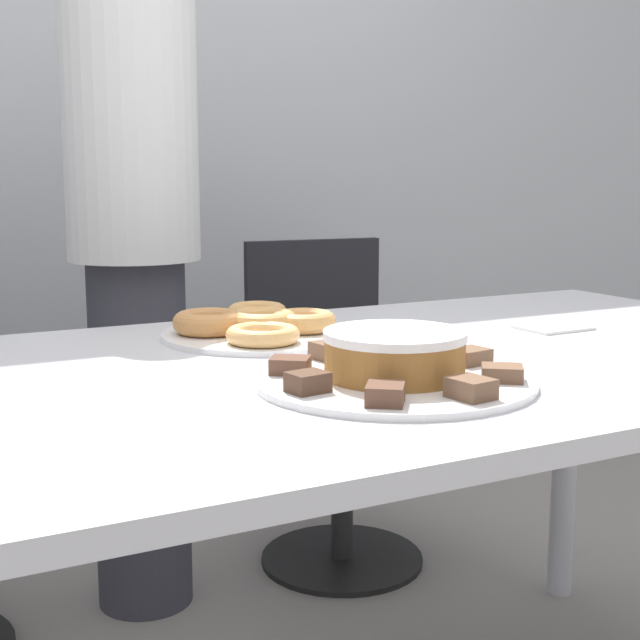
{
  "coord_description": "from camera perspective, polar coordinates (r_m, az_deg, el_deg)",
  "views": [
    {
      "loc": [
        -0.63,
        -1.17,
        1.05
      ],
      "look_at": [
        0.0,
        0.04,
        0.82
      ],
      "focal_mm": 50.0,
      "sensor_mm": 36.0,
      "label": 1
    }
  ],
  "objects": [
    {
      "name": "lamington_5",
      "position": [
        1.24,
        -1.91,
        -2.91
      ],
      "size": [
        0.07,
        0.07,
        0.02
      ],
      "rotation": [
        0.0,
        0.0,
        8.78
      ],
      "color": "brown",
      "rests_on": "plate_cake"
    },
    {
      "name": "donut_0",
      "position": [
        1.56,
        -3.73,
        -0.08
      ],
      "size": [
        0.12,
        0.12,
        0.04
      ],
      "color": "tan",
      "rests_on": "plate_donuts"
    },
    {
      "name": "lamington_7",
      "position": [
        1.08,
        4.2,
        -4.74
      ],
      "size": [
        0.07,
        0.07,
        0.02
      ],
      "rotation": [
        0.0,
        0.0,
        10.35
      ],
      "color": "brown",
      "rests_on": "plate_cake"
    },
    {
      "name": "office_chair_right",
      "position": [
        2.43,
        0.87,
        -5.96
      ],
      "size": [
        0.48,
        0.48,
        0.86
      ],
      "rotation": [
        0.0,
        0.0,
        -0.09
      ],
      "color": "black",
      "rests_on": "ground_plane"
    },
    {
      "name": "frosted_cake",
      "position": [
        1.22,
        4.79,
        -2.17
      ],
      "size": [
        0.2,
        0.2,
        0.06
      ],
      "color": "#9E662D",
      "rests_on": "plate_cake"
    },
    {
      "name": "donut_2",
      "position": [
        1.46,
        -3.68,
        -0.94
      ],
      "size": [
        0.12,
        0.12,
        0.03
      ],
      "color": "#E5AD66",
      "rests_on": "plate_donuts"
    },
    {
      "name": "wall_back",
      "position": [
        2.83,
        -15.19,
        14.22
      ],
      "size": [
        8.0,
        0.05,
        2.6
      ],
      "color": "#B2B7BC",
      "rests_on": "ground_plane"
    },
    {
      "name": "person_standing",
      "position": [
        2.12,
        -11.81,
        5.46
      ],
      "size": [
        0.31,
        0.31,
        1.7
      ],
      "color": "#383842",
      "rests_on": "ground_plane"
    },
    {
      "name": "donut_4",
      "position": [
        1.66,
        -4.05,
        0.46
      ],
      "size": [
        0.11,
        0.11,
        0.04
      ],
      "color": "tan",
      "rests_on": "plate_donuts"
    },
    {
      "name": "lamington_2",
      "position": [
        1.32,
        9.55,
        -2.3
      ],
      "size": [
        0.06,
        0.05,
        0.02
      ],
      "rotation": [
        0.0,
        0.0,
        6.43
      ],
      "color": "brown",
      "rests_on": "plate_cake"
    },
    {
      "name": "plate_cake",
      "position": [
        1.22,
        4.77,
        -3.88
      ],
      "size": [
        0.39,
        0.39,
        0.01
      ],
      "color": "white",
      "rests_on": "table"
    },
    {
      "name": "donut_3",
      "position": [
        1.57,
        -1.11,
        -0.07
      ],
      "size": [
        0.12,
        0.12,
        0.04
      ],
      "color": "tan",
      "rests_on": "plate_donuts"
    },
    {
      "name": "donut_1",
      "position": [
        1.56,
        -7.13,
        -0.14
      ],
      "size": [
        0.13,
        0.13,
        0.04
      ],
      "color": "#C68447",
      "rests_on": "plate_donuts"
    },
    {
      "name": "lamington_0",
      "position": [
        1.12,
        9.63,
        -4.33
      ],
      "size": [
        0.05,
        0.06,
        0.03
      ],
      "rotation": [
        0.0,
        0.0,
        4.86
      ],
      "color": "brown",
      "rests_on": "plate_cake"
    },
    {
      "name": "napkin",
      "position": [
        1.7,
        14.7,
        -0.46
      ],
      "size": [
        0.12,
        0.1,
        0.01
      ],
      "color": "white",
      "rests_on": "table"
    },
    {
      "name": "lamington_3",
      "position": [
        1.36,
        5.23,
        -1.77
      ],
      "size": [
        0.07,
        0.08,
        0.03
      ],
      "rotation": [
        0.0,
        0.0,
        7.21
      ],
      "color": "#513828",
      "rests_on": "plate_cake"
    },
    {
      "name": "lamington_1",
      "position": [
        1.22,
        11.58,
        -3.35
      ],
      "size": [
        0.07,
        0.07,
        0.02
      ],
      "rotation": [
        0.0,
        0.0,
        5.64
      ],
      "color": "brown",
      "rests_on": "plate_cake"
    },
    {
      "name": "lamington_6",
      "position": [
        1.13,
        -0.78,
        -4.0
      ],
      "size": [
        0.05,
        0.05,
        0.03
      ],
      "rotation": [
        0.0,
        0.0,
        9.57
      ],
      "color": "#513828",
      "rests_on": "plate_cake"
    },
    {
      "name": "lamington_4",
      "position": [
        1.33,
        0.71,
        -1.98
      ],
      "size": [
        0.05,
        0.06,
        0.03
      ],
      "rotation": [
        0.0,
        0.0,
        8.0
      ],
      "color": "brown",
      "rests_on": "plate_cake"
    },
    {
      "name": "table",
      "position": [
        1.38,
        0.63,
        -5.87
      ],
      "size": [
        1.89,
        0.95,
        0.76
      ],
      "color": "silver",
      "rests_on": "ground_plane"
    },
    {
      "name": "plate_donuts",
      "position": [
        1.56,
        -3.72,
        -0.94
      ],
      "size": [
        0.35,
        0.35,
        0.01
      ],
      "color": "white",
      "rests_on": "table"
    }
  ]
}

